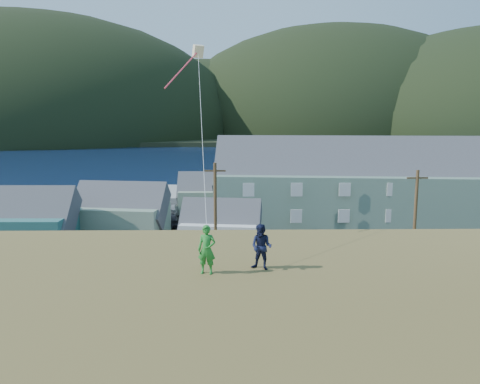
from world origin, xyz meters
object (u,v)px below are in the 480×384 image
Objects in this scene: shed_teal at (25,221)px; shed_palegreen_far at (214,194)px; shed_palegreen_near at (121,212)px; wharf at (189,194)px; kite_flyer_navy at (262,247)px; kite_flyer_green at (207,250)px; lodge at (369,184)px; shed_white at (221,227)px.

shed_teal reaches higher than shed_palegreen_far.
shed_palegreen_near is 15.85m from shed_palegreen_far.
kite_flyer_navy is at bearing -82.35° from wharf.
shed_palegreen_near is 6.39× the size of kite_flyer_green.
shed_palegreen_far is 6.24× the size of kite_flyer_navy.
lodge is at bearing -42.24° from wharf.
shed_teal is 0.96× the size of shed_palegreen_far.
shed_teal is 9.10m from shed_palegreen_near.
kite_flyer_navy reaches higher than shed_palegreen_far.
kite_flyer_green is at bearing -142.67° from kite_flyer_navy.
shed_teal is at bearing 133.13° from kite_flyer_green.
shed_palegreen_far is (-18.01, 7.93, -2.29)m from lodge.
shed_teal is at bearing 150.74° from kite_flyer_navy.
kite_flyer_green is at bearing -63.46° from shed_palegreen_near.
lodge is 3.90× the size of shed_teal.
lodge reaches higher than wharf.
lodge is at bearing 39.58° from shed_white.
shed_teal is at bearing -158.97° from lodge.
shed_palegreen_far reaches higher than shed_white.
kite_flyer_green reaches higher than kite_flyer_navy.
shed_palegreen_near is at bearing -164.06° from lodge.
shed_white is 0.83× the size of shed_palegreen_far.
shed_white is 28.16m from kite_flyer_green.
shed_palegreen_near is at bearing 159.74° from shed_white.
lodge is 19.91m from shed_white.
kite_flyer_green is at bearing -107.83° from lodge.
shed_palegreen_near is 35.43m from kite_flyer_navy.
shed_white is at bearing -85.73° from shed_palegreen_far.
wharf is at bearing 105.90° from kite_flyer_green.
kite_flyer_green reaches higher than shed_teal.
kite_flyer_navy reaches higher than shed_palegreen_near.
wharf is at bearing 88.09° from shed_palegreen_near.
kite_flyer_green is 1.84m from kite_flyer_navy.
lodge is 3.50× the size of shed_palegreen_near.
shed_palegreen_near is 11.89m from shed_white.
lodge is at bearing 93.41° from kite_flyer_navy.
shed_white is at bearing 100.47° from kite_flyer_green.
lodge is at bearing -23.41° from shed_palegreen_far.
shed_white is at bearing -142.29° from lodge.
shed_palegreen_near is at bearing 117.98° from kite_flyer_green.
kite_flyer_navy is at bearing 22.57° from kite_flyer_green.
shed_white is 18.45m from shed_palegreen_far.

